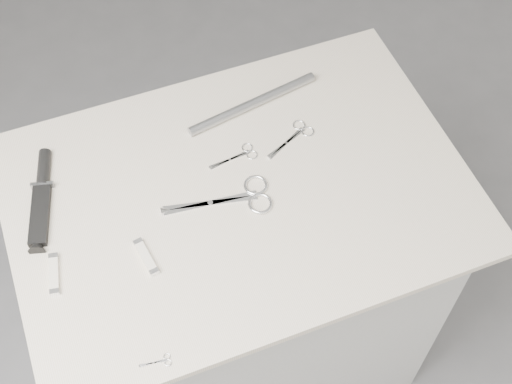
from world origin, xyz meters
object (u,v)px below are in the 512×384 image
object	(u,v)px
pocket_knife_b	(146,257)
embroidery_scissors_a	(296,134)
pocket_knife_a	(54,274)
metal_rail	(253,103)
embroidery_scissors_b	(241,155)
large_shears	(241,197)
tiny_scissors	(160,361)
plinth	(243,287)
sheathed_knife	(42,193)

from	to	relation	value
pocket_knife_b	embroidery_scissors_a	bearing A→B (deg)	-74.19
pocket_knife_a	pocket_knife_b	size ratio (longest dim) A/B	1.03
embroidery_scissors_a	metal_rail	xyz separation A→B (m)	(-0.06, 0.12, 0.01)
embroidery_scissors_b	pocket_knife_a	world-z (taller)	pocket_knife_a
large_shears	pocket_knife_b	bearing A→B (deg)	-154.38
embroidery_scissors_b	tiny_scissors	size ratio (longest dim) A/B	1.87
plinth	large_shears	bearing A→B (deg)	-98.31
embroidery_scissors_b	large_shears	bearing A→B (deg)	-116.85
embroidery_scissors_b	plinth	bearing A→B (deg)	-119.16
sheathed_knife	metal_rail	size ratio (longest dim) A/B	0.72
embroidery_scissors_a	sheathed_knife	size ratio (longest dim) A/B	0.54
large_shears	sheathed_knife	bearing A→B (deg)	167.19
pocket_knife_b	tiny_scissors	bearing A→B (deg)	161.90
embroidery_scissors_a	plinth	bearing A→B (deg)	-175.93
plinth	embroidery_scissors_a	world-z (taller)	embroidery_scissors_a
tiny_scissors	large_shears	bearing A→B (deg)	54.39
tiny_scissors	pocket_knife_a	distance (m)	0.29
embroidery_scissors_b	tiny_scissors	xyz separation A→B (m)	(-0.31, -0.40, -0.00)
pocket_knife_a	pocket_knife_b	xyz separation A→B (m)	(0.18, -0.03, 0.00)
pocket_knife_a	metal_rail	bearing A→B (deg)	-52.19
plinth	pocket_knife_a	xyz separation A→B (m)	(-0.42, -0.06, 0.48)
plinth	pocket_knife_a	bearing A→B (deg)	-172.14
large_shears	embroidery_scissors_b	distance (m)	0.12
pocket_knife_b	embroidery_scissors_b	bearing A→B (deg)	-65.48
pocket_knife_a	metal_rail	size ratio (longest dim) A/B	0.28
tiny_scissors	sheathed_knife	distance (m)	0.47
embroidery_scissors_b	sheathed_knife	size ratio (longest dim) A/B	0.47
sheathed_knife	pocket_knife_b	size ratio (longest dim) A/B	2.65
embroidery_scissors_a	tiny_scissors	world-z (taller)	same
sheathed_knife	pocket_knife_b	distance (m)	0.28
plinth	sheathed_knife	xyz separation A→B (m)	(-0.40, 0.14, 0.48)
embroidery_scissors_a	pocket_knife_b	xyz separation A→B (m)	(-0.41, -0.19, 0.00)
large_shears	embroidery_scissors_b	bearing A→B (deg)	79.26
sheathed_knife	tiny_scissors	bearing A→B (deg)	-148.48
embroidery_scissors_a	sheathed_knife	bearing A→B (deg)	150.51
embroidery_scissors_a	embroidery_scissors_b	distance (m)	0.14
embroidery_scissors_a	pocket_knife_a	size ratio (longest dim) A/B	1.38
pocket_knife_b	metal_rail	bearing A→B (deg)	-57.63
metal_rail	large_shears	bearing A→B (deg)	-116.57
embroidery_scissors_b	pocket_knife_b	bearing A→B (deg)	-153.85
plinth	embroidery_scissors_b	world-z (taller)	embroidery_scissors_b
large_shears	pocket_knife_a	size ratio (longest dim) A/B	2.52
large_shears	pocket_knife_b	world-z (taller)	pocket_knife_b
plinth	tiny_scissors	distance (m)	0.63
embroidery_scissors_b	pocket_knife_b	world-z (taller)	pocket_knife_b
plinth	embroidery_scissors_b	size ratio (longest dim) A/B	7.85
large_shears	sheathed_knife	xyz separation A→B (m)	(-0.40, 0.16, 0.01)
plinth	metal_rail	size ratio (longest dim) A/B	2.67
embroidery_scissors_b	tiny_scissors	distance (m)	0.51
plinth	sheathed_knife	bearing A→B (deg)	160.37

